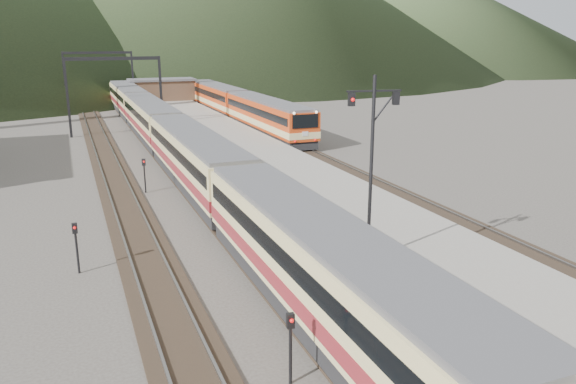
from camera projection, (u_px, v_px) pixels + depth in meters
name	position (u px, v px, depth m)	size (l,w,h in m)	color
track_main	(172.00, 160.00, 46.55)	(2.60, 200.00, 0.23)	black
track_far	(109.00, 164.00, 44.78)	(2.60, 200.00, 0.23)	black
track_second	(299.00, 150.00, 50.63)	(2.60, 200.00, 0.23)	black
platform	(243.00, 154.00, 46.63)	(8.00, 100.00, 1.00)	gray
gantry_near	(114.00, 81.00, 57.53)	(9.55, 0.25, 8.00)	black
gantry_far	(99.00, 69.00, 79.94)	(9.55, 0.25, 8.00)	black
station_shed	(162.00, 89.00, 81.94)	(9.40, 4.40, 3.10)	brown
hill_c	(361.00, 0.00, 231.33)	(160.00, 160.00, 50.00)	#344628
main_train	(168.00, 135.00, 46.79)	(2.95, 80.87, 3.60)	beige
second_train	(239.00, 105.00, 66.96)	(2.95, 40.20, 3.60)	#C93F14
signal_mast	(372.00, 152.00, 21.87)	(2.19, 0.47, 7.49)	black
short_signal_a	(290.00, 339.00, 16.13)	(0.23, 0.17, 2.27)	black
short_signal_b	(144.00, 171.00, 36.49)	(0.26, 0.22, 2.27)	black
short_signal_c	(76.00, 241.00, 23.89)	(0.22, 0.16, 2.27)	black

